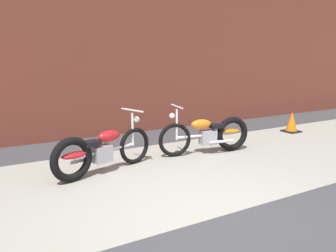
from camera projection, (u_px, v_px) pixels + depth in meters
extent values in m
plane|color=#38383A|center=(213.00, 219.00, 4.08)|extent=(80.00, 80.00, 0.00)
cube|color=gray|center=(149.00, 176.00, 5.57)|extent=(36.00, 3.50, 0.01)
cube|color=brown|center=(83.00, 12.00, 7.91)|extent=(36.00, 0.50, 6.01)
torus|color=black|center=(135.00, 146.00, 6.17)|extent=(0.67, 0.27, 0.68)
torus|color=black|center=(72.00, 160.00, 5.24)|extent=(0.74, 0.33, 0.73)
cylinder|color=silver|center=(106.00, 151.00, 5.70)|extent=(1.20, 0.41, 0.06)
cube|color=#99999E|center=(102.00, 154.00, 5.65)|extent=(0.37, 0.30, 0.28)
ellipsoid|color=red|center=(109.00, 136.00, 5.71)|extent=(0.48, 0.31, 0.20)
ellipsoid|color=red|center=(74.00, 155.00, 5.26)|extent=(0.47, 0.30, 0.10)
cube|color=black|center=(91.00, 143.00, 5.46)|extent=(0.33, 0.27, 0.08)
cylinder|color=silver|center=(133.00, 130.00, 6.08)|extent=(0.05, 0.05, 0.62)
cylinder|color=silver|center=(132.00, 110.00, 6.00)|extent=(0.20, 0.56, 0.03)
sphere|color=white|center=(137.00, 119.00, 6.11)|extent=(0.11, 0.11, 0.11)
cylinder|color=silver|center=(85.00, 159.00, 5.60)|extent=(0.54, 0.21, 0.06)
torus|color=black|center=(175.00, 140.00, 6.61)|extent=(0.68, 0.19, 0.68)
torus|color=black|center=(232.00, 134.00, 7.04)|extent=(0.74, 0.25, 0.73)
cylinder|color=silver|center=(204.00, 135.00, 6.82)|extent=(1.23, 0.26, 0.06)
cube|color=#99999E|center=(208.00, 137.00, 6.85)|extent=(0.35, 0.27, 0.28)
ellipsoid|color=orange|center=(201.00, 124.00, 6.74)|extent=(0.47, 0.26, 0.20)
ellipsoid|color=orange|center=(230.00, 131.00, 7.01)|extent=(0.46, 0.25, 0.10)
cube|color=black|center=(217.00, 126.00, 6.87)|extent=(0.31, 0.24, 0.08)
cylinder|color=silver|center=(177.00, 125.00, 6.56)|extent=(0.05, 0.05, 0.62)
cylinder|color=silver|center=(177.00, 106.00, 6.49)|extent=(0.13, 0.58, 0.03)
sphere|color=white|center=(172.00, 116.00, 6.49)|extent=(0.11, 0.11, 0.11)
cylinder|color=silver|center=(222.00, 142.00, 6.81)|extent=(0.55, 0.15, 0.06)
cone|color=orange|center=(292.00, 122.00, 8.85)|extent=(0.32, 0.32, 0.55)
cube|color=black|center=(291.00, 131.00, 8.90)|extent=(0.40, 0.40, 0.04)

